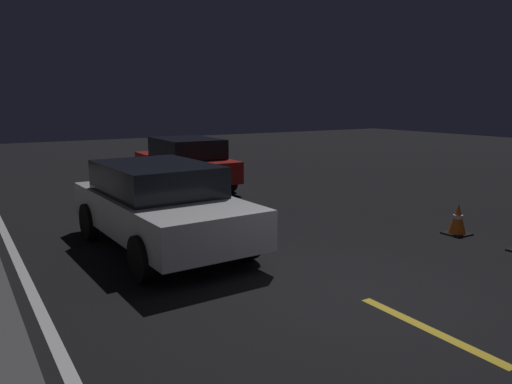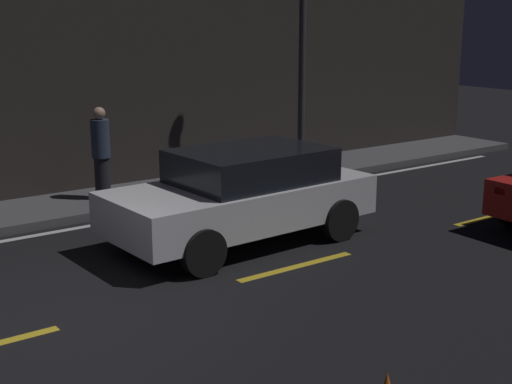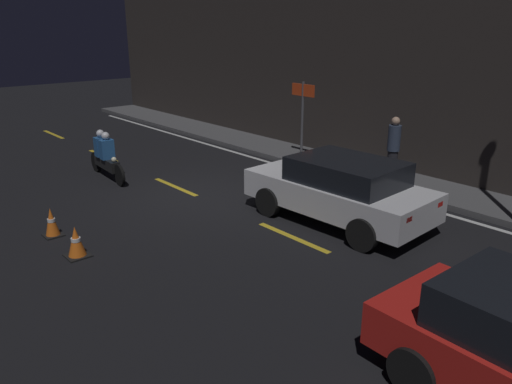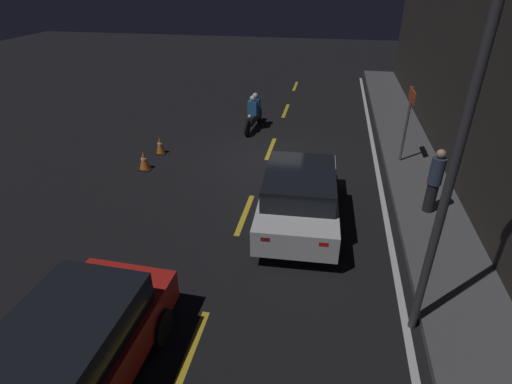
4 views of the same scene
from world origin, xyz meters
name	(u,v)px [view 1 (image 1 of 4)]	position (x,y,z in m)	size (l,w,h in m)	color
ground_plane	(365,299)	(0.00, 0.00, 0.00)	(56.00, 56.00, 0.00)	black
lane_dash_c	(428,329)	(-1.00, 0.00, 0.00)	(2.00, 0.14, 0.01)	gold
lane_dash_d	(234,237)	(3.50, 0.00, 0.00)	(2.00, 0.14, 0.01)	gold
lane_dash_e	(150,197)	(8.00, 0.00, 0.00)	(2.00, 0.14, 0.01)	gold
lane_solid_kerb	(73,382)	(0.00, 3.64, 0.00)	(25.20, 0.14, 0.01)	silver
sedan_white	(160,204)	(3.56, 1.40, 0.79)	(4.25, 2.09, 1.47)	silver
taxi_red	(185,161)	(8.94, -1.43, 0.77)	(4.14, 1.98, 1.45)	red
traffic_cone_mid	(458,219)	(1.41, -3.73, 0.30)	(0.43, 0.43, 0.61)	black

